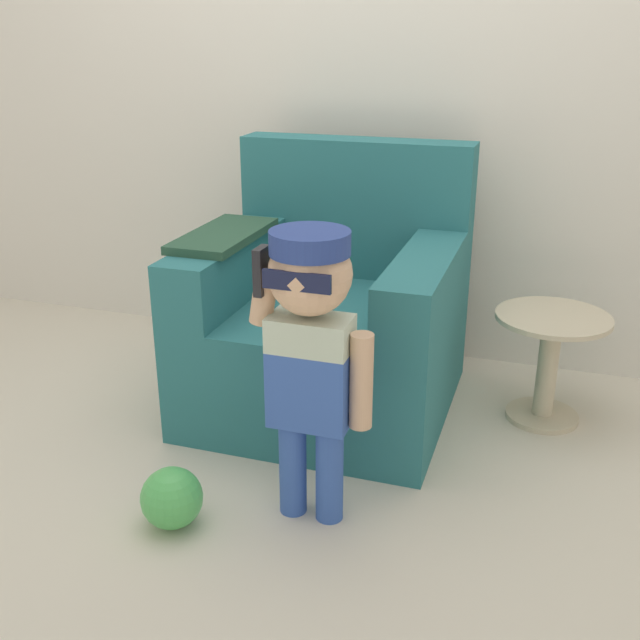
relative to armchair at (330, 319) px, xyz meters
name	(u,v)px	position (x,y,z in m)	size (l,w,h in m)	color
ground_plane	(306,406)	(-0.07, -0.09, -0.33)	(10.00, 10.00, 0.00)	beige
wall_back	(360,44)	(-0.07, 0.60, 0.97)	(10.00, 0.05, 2.60)	silver
armchair	(330,319)	(0.00, 0.00, 0.00)	(0.94, 0.92, 0.96)	#286B70
person_child	(311,334)	(0.17, -0.73, 0.25)	(0.36, 0.27, 0.87)	#3356AD
side_table	(549,356)	(0.80, 0.10, -0.08)	(0.41, 0.41, 0.41)	beige
toy_ball	(172,498)	(-0.19, -0.91, -0.24)	(0.18, 0.18, 0.18)	#4CB256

